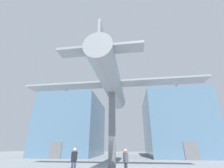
% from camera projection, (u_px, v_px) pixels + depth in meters
% --- Properties ---
extents(glass_pavilion_left, '(10.01, 13.48, 11.05)m').
position_uv_depth(glass_pavilion_left, '(74.00, 127.00, 29.79)').
color(glass_pavilion_left, slate).
rests_on(glass_pavilion_left, ground_plane).
extents(glass_pavilion_right, '(10.01, 13.48, 11.05)m').
position_uv_depth(glass_pavilion_right, '(174.00, 125.00, 27.64)').
color(glass_pavilion_right, slate).
rests_on(glass_pavilion_right, ground_plane).
extents(support_pylon_central, '(0.64, 0.64, 6.55)m').
position_uv_depth(support_pylon_central, '(112.00, 127.00, 13.43)').
color(support_pylon_central, slate).
rests_on(support_pylon_central, ground_plane).
extents(suspended_airplane, '(17.91, 14.28, 3.30)m').
position_uv_depth(suspended_airplane, '(112.00, 85.00, 15.23)').
color(suspended_airplane, '#93999E').
rests_on(suspended_airplane, support_pylon_central).
extents(visitor_person, '(0.37, 0.46, 1.58)m').
position_uv_depth(visitor_person, '(126.00, 160.00, 9.75)').
color(visitor_person, '#383842').
rests_on(visitor_person, ground_plane).
extents(visitor_second, '(0.46, 0.39, 1.62)m').
position_uv_depth(visitor_second, '(74.00, 158.00, 10.56)').
color(visitor_second, '#2D3D56').
rests_on(visitor_second, ground_plane).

